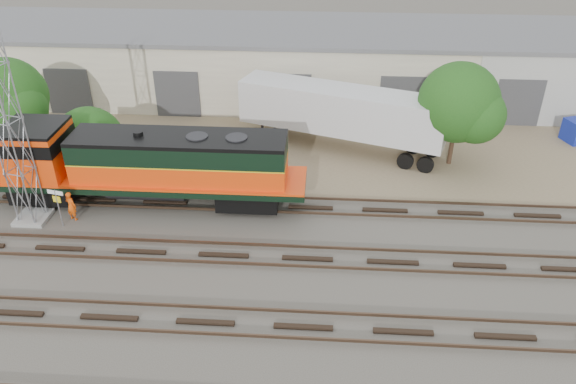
# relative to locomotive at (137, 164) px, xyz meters

# --- Properties ---
(ground) EXTENTS (140.00, 140.00, 0.00)m
(ground) POSITION_rel_locomotive_xyz_m (5.25, -6.00, -2.40)
(ground) COLOR #47423A
(ground) RESTS_ON ground
(dirt_strip) EXTENTS (80.00, 16.00, 0.02)m
(dirt_strip) POSITION_rel_locomotive_xyz_m (5.25, 9.00, -2.39)
(dirt_strip) COLOR #726047
(dirt_strip) RESTS_ON ground
(tracks) EXTENTS (80.00, 20.40, 0.28)m
(tracks) POSITION_rel_locomotive_xyz_m (5.25, -9.00, -2.32)
(tracks) COLOR black
(tracks) RESTS_ON ground
(warehouse) EXTENTS (58.40, 10.40, 5.30)m
(warehouse) POSITION_rel_locomotive_xyz_m (5.29, 16.98, 0.26)
(warehouse) COLOR beige
(warehouse) RESTS_ON ground
(locomotive) EXTENTS (17.40, 3.05, 4.18)m
(locomotive) POSITION_rel_locomotive_xyz_m (0.00, 0.00, 0.00)
(locomotive) COLOR black
(locomotive) RESTS_ON tracks
(signal_tower) EXTENTS (1.63, 1.63, 11.06)m
(signal_tower) POSITION_rel_locomotive_xyz_m (-5.26, -2.00, 2.98)
(signal_tower) COLOR gray
(signal_tower) RESTS_ON ground
(sign_post) EXTENTS (0.87, 0.23, 2.16)m
(sign_post) POSITION_rel_locomotive_xyz_m (-3.45, -2.52, -0.89)
(sign_post) COLOR gray
(sign_post) RESTS_ON ground
(worker) EXTENTS (0.70, 0.58, 1.64)m
(worker) POSITION_rel_locomotive_xyz_m (-3.14, -1.86, -1.58)
(worker) COLOR #ED510D
(worker) RESTS_ON ground
(semi_trailer) EXTENTS (13.30, 6.78, 4.05)m
(semi_trailer) POSITION_rel_locomotive_xyz_m (11.18, 7.38, 0.15)
(semi_trailer) COLOR silver
(semi_trailer) RESTS_ON ground
(tree_west) EXTENTS (4.95, 4.71, 6.16)m
(tree_west) POSITION_rel_locomotive_xyz_m (-9.25, 5.36, 1.29)
(tree_west) COLOR #382619
(tree_west) RESTS_ON ground
(tree_mid) EXTENTS (4.35, 4.14, 4.14)m
(tree_mid) POSITION_rel_locomotive_xyz_m (-3.84, 3.53, -0.68)
(tree_mid) COLOR #382619
(tree_mid) RESTS_ON ground
(tree_east) EXTENTS (4.99, 4.75, 6.41)m
(tree_east) POSITION_rel_locomotive_xyz_m (17.89, 5.61, 1.52)
(tree_east) COLOR #382619
(tree_east) RESTS_ON ground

